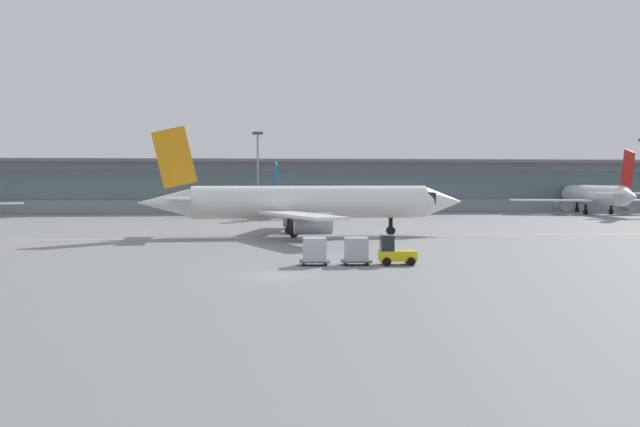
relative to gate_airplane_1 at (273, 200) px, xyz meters
name	(u,v)px	position (x,y,z in m)	size (l,w,h in m)	color
ground_plane	(275,276)	(-3.42, -75.45, -2.58)	(400.00, 400.00, 0.00)	gray
taxiway_centreline_stripe	(312,237)	(1.93, -44.89, -2.58)	(110.00, 0.36, 0.01)	yellow
terminal_concourse	(250,185)	(-3.42, 17.79, 2.34)	(213.60, 11.00, 9.60)	#8C939E
gate_airplane_1	(273,200)	(0.00, 0.00, 0.00)	(24.16, 25.89, 8.60)	silver
gate_airplane_2	(595,195)	(55.12, 0.43, 0.63)	(29.91, 32.29, 10.69)	white
taxiing_regional_jet	(306,203)	(1.49, -42.90, 0.88)	(34.79, 32.39, 11.54)	white
baggage_tug	(394,252)	(5.23, -70.45, -1.69)	(2.68, 1.76, 2.10)	yellow
cargo_dolly_lead	(356,250)	(2.53, -70.28, -1.53)	(2.20, 1.73, 1.94)	#595B60
cargo_dolly_trailing	(314,250)	(-0.40, -70.10, -1.53)	(2.20, 1.73, 1.94)	#595B60
apron_light_mast_1	(258,169)	(-2.23, 9.08, 5.21)	(1.80, 0.36, 14.20)	gray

